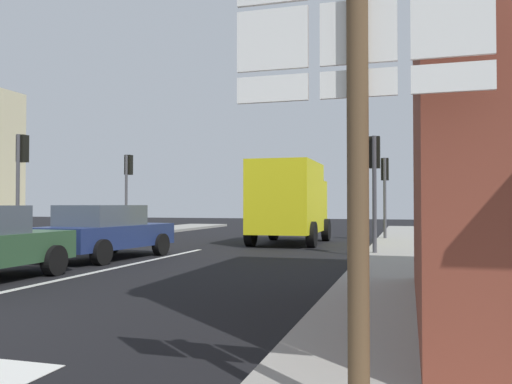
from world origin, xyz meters
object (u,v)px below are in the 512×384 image
at_px(route_sign_post, 358,125).
at_px(delivery_truck, 290,200).
at_px(traffic_light_near_left, 21,165).
at_px(traffic_light_near_right, 375,168).
at_px(sedan_far, 106,231).
at_px(traffic_light_far_right, 385,180).
at_px(traffic_light_far_left, 128,176).

bearing_deg(route_sign_post, delivery_truck, 104.09).
distance_m(traffic_light_near_left, traffic_light_near_right, 11.38).
relative_size(sedan_far, route_sign_post, 1.36).
bearing_deg(traffic_light_far_right, traffic_light_near_right, -90.00).
distance_m(traffic_light_near_left, traffic_light_far_right, 13.55).
height_order(sedan_far, traffic_light_near_left, traffic_light_near_left).
bearing_deg(delivery_truck, traffic_light_far_left, 166.74).
relative_size(sedan_far, traffic_light_far_right, 1.29).
distance_m(sedan_far, traffic_light_near_right, 7.71).
xyz_separation_m(delivery_truck, traffic_light_near_left, (-7.94, -5.00, 1.15)).
xyz_separation_m(delivery_truck, traffic_light_near_right, (3.41, -4.23, 0.88)).
relative_size(traffic_light_near_left, traffic_light_near_right, 1.11).
xyz_separation_m(route_sign_post, traffic_light_far_left, (-11.96, 17.90, 0.77)).
relative_size(delivery_truck, traffic_light_far_right, 1.49).
distance_m(delivery_truck, traffic_light_far_left, 8.23).
relative_size(traffic_light_far_left, traffic_light_near_left, 0.99).
relative_size(delivery_truck, route_sign_post, 1.57).
height_order(sedan_far, traffic_light_far_left, traffic_light_far_left).
xyz_separation_m(sedan_far, traffic_light_near_right, (7.05, 2.55, 1.77)).
bearing_deg(sedan_far, traffic_light_near_left, 157.54).
relative_size(route_sign_post, traffic_light_far_right, 0.95).
xyz_separation_m(sedan_far, delivery_truck, (3.64, 6.78, 0.89)).
bearing_deg(traffic_light_near_right, sedan_far, -160.12).
bearing_deg(delivery_truck, route_sign_post, -75.91).
height_order(delivery_truck, route_sign_post, route_sign_post).
height_order(route_sign_post, traffic_light_far_left, traffic_light_far_left).
bearing_deg(traffic_light_near_left, delivery_truck, 32.22).
bearing_deg(traffic_light_near_right, traffic_light_far_right, 90.00).
relative_size(delivery_truck, traffic_light_far_left, 1.34).
relative_size(route_sign_post, traffic_light_near_left, 0.84).
xyz_separation_m(route_sign_post, traffic_light_near_right, (-0.61, 11.81, 0.53)).
distance_m(traffic_light_far_left, traffic_light_near_right, 12.88).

